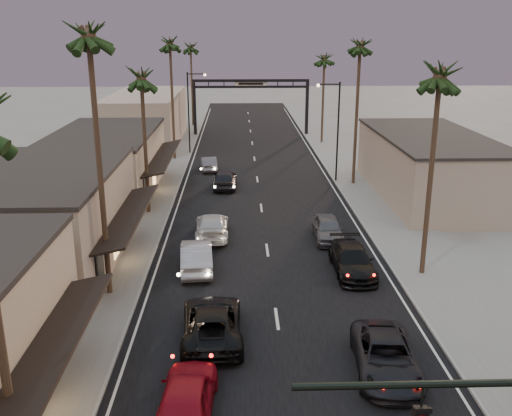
{
  "coord_description": "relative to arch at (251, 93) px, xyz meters",
  "views": [
    {
      "loc": [
        -1.81,
        -5.54,
        13.23
      ],
      "look_at": [
        -0.68,
        28.97,
        2.5
      ],
      "focal_mm": 40.0,
      "sensor_mm": 36.0,
      "label": 1
    }
  ],
  "objects": [
    {
      "name": "ground",
      "position": [
        0.0,
        -30.0,
        -5.53
      ],
      "size": [
        200.0,
        200.0,
        0.0
      ],
      "primitive_type": "plane",
      "color": "slate",
      "rests_on": "ground"
    },
    {
      "name": "road",
      "position": [
        0.0,
        -25.0,
        -5.53
      ],
      "size": [
        14.0,
        120.0,
        0.02
      ],
      "primitive_type": "cube",
      "color": "black",
      "rests_on": "ground"
    },
    {
      "name": "sidewalk_left",
      "position": [
        -9.5,
        -18.0,
        -5.47
      ],
      "size": [
        5.0,
        92.0,
        0.12
      ],
      "primitive_type": "cube",
      "color": "slate",
      "rests_on": "ground"
    },
    {
      "name": "sidewalk_right",
      "position": [
        9.5,
        -18.0,
        -5.47
      ],
      "size": [
        5.0,
        92.0,
        0.12
      ],
      "primitive_type": "cube",
      "color": "slate",
      "rests_on": "ground"
    },
    {
      "name": "storefront_mid",
      "position": [
        -13.0,
        -44.0,
        -2.78
      ],
      "size": [
        8.0,
        14.0,
        5.5
      ],
      "primitive_type": "cube",
      "color": "gray",
      "rests_on": "ground"
    },
    {
      "name": "storefront_far",
      "position": [
        -13.0,
        -28.0,
        -3.03
      ],
      "size": [
        8.0,
        16.0,
        5.0
      ],
      "primitive_type": "cube",
      "color": "tan",
      "rests_on": "ground"
    },
    {
      "name": "storefront_dist",
      "position": [
        -13.0,
        -5.0,
        -2.53
      ],
      "size": [
        8.0,
        20.0,
        6.0
      ],
      "primitive_type": "cube",
      "color": "gray",
      "rests_on": "ground"
    },
    {
      "name": "building_right",
      "position": [
        14.0,
        -30.0,
        -3.03
      ],
      "size": [
        8.0,
        18.0,
        5.0
      ],
      "primitive_type": "cube",
      "color": "gray",
      "rests_on": "ground"
    },
    {
      "name": "arch",
      "position": [
        0.0,
        0.0,
        0.0
      ],
      "size": [
        15.2,
        0.4,
        7.27
      ],
      "color": "black",
      "rests_on": "ground"
    },
    {
      "name": "streetlight_right",
      "position": [
        6.92,
        -25.0,
        -0.2
      ],
      "size": [
        2.13,
        0.3,
        9.0
      ],
      "color": "black",
      "rests_on": "ground"
    },
    {
      "name": "streetlight_left",
      "position": [
        -6.92,
        -12.0,
        -0.2
      ],
      "size": [
        2.13,
        0.3,
        9.0
      ],
      "color": "black",
      "rests_on": "ground"
    },
    {
      "name": "palm_lb",
      "position": [
        -8.6,
        -48.0,
        7.85
      ],
      "size": [
        3.2,
        3.2,
        15.2
      ],
      "color": "#38281C",
      "rests_on": "ground"
    },
    {
      "name": "palm_lc",
      "position": [
        -8.6,
        -34.0,
        4.94
      ],
      "size": [
        3.2,
        3.2,
        12.2
      ],
      "color": "#38281C",
      "rests_on": "ground"
    },
    {
      "name": "palm_ld",
      "position": [
        -8.6,
        -15.0,
        6.88
      ],
      "size": [
        3.2,
        3.2,
        14.2
      ],
      "color": "#38281C",
      "rests_on": "ground"
    },
    {
      "name": "palm_ra",
      "position": [
        8.6,
        -46.0,
        5.91
      ],
      "size": [
        3.2,
        3.2,
        13.2
      ],
      "color": "#38281C",
      "rests_on": "ground"
    },
    {
      "name": "palm_rb",
      "position": [
        8.6,
        -26.0,
        6.88
      ],
      "size": [
        3.2,
        3.2,
        14.2
      ],
      "color": "#38281C",
      "rests_on": "ground"
    },
    {
      "name": "palm_rc",
      "position": [
        8.6,
        -6.0,
        4.94
      ],
      "size": [
        3.2,
        3.2,
        12.2
      ],
      "color": "#38281C",
      "rests_on": "ground"
    },
    {
      "name": "palm_far",
      "position": [
        -8.3,
        8.0,
        5.91
      ],
      "size": [
        3.2,
        3.2,
        13.2
      ],
      "color": "#38281C",
      "rests_on": "ground"
    },
    {
      "name": "oncoming_red",
      "position": [
        -3.7,
        -58.18,
        -4.7
      ],
      "size": [
        2.21,
        4.98,
        1.67
      ],
      "primitive_type": "imported",
      "rotation": [
        0.0,
        0.0,
        3.09
      ],
      "color": "maroon",
      "rests_on": "ground"
    },
    {
      "name": "oncoming_pickup",
      "position": [
        -3.03,
        -52.68,
        -4.74
      ],
      "size": [
        2.85,
        5.81,
        1.59
      ],
      "primitive_type": "imported",
      "rotation": [
        0.0,
        0.0,
        3.18
      ],
      "color": "black",
      "rests_on": "ground"
    },
    {
      "name": "oncoming_silver",
      "position": [
        -4.25,
        -44.85,
        -4.71
      ],
      "size": [
        2.14,
        5.14,
        1.66
      ],
      "primitive_type": "imported",
      "rotation": [
        0.0,
        0.0,
        3.22
      ],
      "color": "#99999E",
      "rests_on": "ground"
    },
    {
      "name": "oncoming_white",
      "position": [
        -3.58,
        -39.35,
        -4.76
      ],
      "size": [
        2.29,
        5.37,
        1.54
      ],
      "primitive_type": "imported",
      "rotation": [
        0.0,
        0.0,
        3.17
      ],
      "color": "#BCBCBC",
      "rests_on": "ground"
    },
    {
      "name": "oncoming_dgrey",
      "position": [
        -2.96,
        -26.88,
        -4.7
      ],
      "size": [
        2.08,
        4.93,
        1.67
      ],
      "primitive_type": "imported",
      "rotation": [
        0.0,
        0.0,
        3.12
      ],
      "color": "black",
      "rests_on": "ground"
    },
    {
      "name": "oncoming_grey_far",
      "position": [
        -4.68,
        -20.14,
        -4.85
      ],
      "size": [
        1.93,
        4.27,
        1.36
      ],
      "primitive_type": "imported",
      "rotation": [
        0.0,
        0.0,
        3.26
      ],
      "color": "#555459",
      "rests_on": "ground"
    },
    {
      "name": "curbside_near",
      "position": [
        4.09,
        -55.62,
        -4.8
      ],
      "size": [
        2.91,
        5.49,
        1.47
      ],
      "primitive_type": "imported",
      "rotation": [
        0.0,
        0.0,
        -0.09
      ],
      "color": "black",
      "rests_on": "ground"
    },
    {
      "name": "curbside_black",
      "position": [
        4.66,
        -45.67,
        -4.76
      ],
      "size": [
        2.16,
        5.31,
        1.54
      ],
      "primitive_type": "imported",
      "rotation": [
        0.0,
        0.0,
        0.0
      ],
      "color": "black",
      "rests_on": "ground"
    },
    {
      "name": "curbside_grey",
      "position": [
        4.11,
        -40.17,
        -4.77
      ],
      "size": [
        1.92,
        4.54,
        1.53
      ],
      "primitive_type": "imported",
      "rotation": [
        0.0,
        0.0,
        -0.02
      ],
      "color": "#4B4C50",
      "rests_on": "ground"
    }
  ]
}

